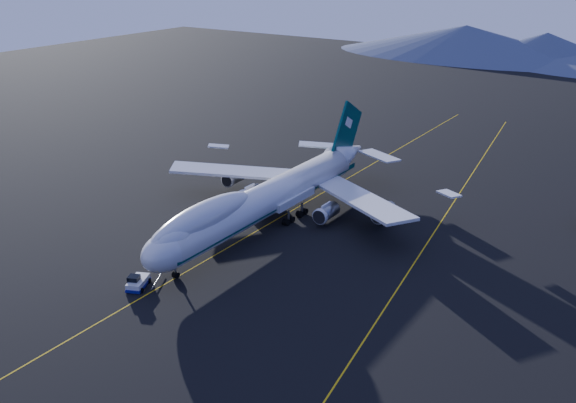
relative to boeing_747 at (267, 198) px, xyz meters
The scene contains 5 objects.
ground 5.81m from the boeing_747, 90.00° to the right, with size 500.00×500.00×0.00m, color black.
taxiway_line_main 5.80m from the boeing_747, 90.00° to the right, with size 0.25×220.00×0.01m, color gold.
taxiway_line_side 32.14m from the boeing_747, 18.38° to the left, with size 0.25×200.00×0.01m, color gold.
boeing_747 is the anchor object (origin of this frame).
pushback_tug 32.77m from the boeing_747, 95.32° to the right, with size 4.26×5.54×2.16m.
Camera 1 is at (68.76, -95.57, 51.83)m, focal length 40.00 mm.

